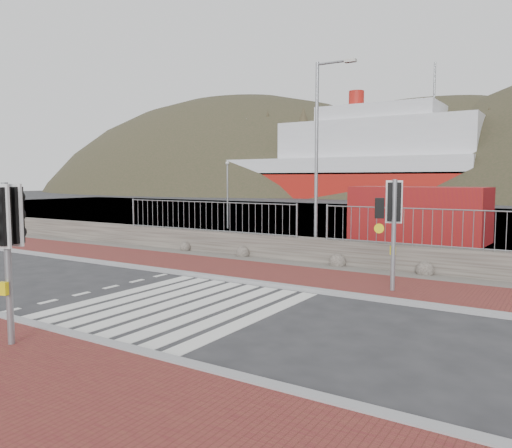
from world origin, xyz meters
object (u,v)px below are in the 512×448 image
Objects in this scene: streetlight at (320,150)px; traffic_signal_near at (7,230)px; ferry at (340,165)px; traffic_signal_far at (393,211)px; shipping_container at (418,214)px.

traffic_signal_near is at bearing -92.62° from streetlight.
ferry is 64.63m from streetlight.
traffic_signal_far is 12.18m from shipping_container.
traffic_signal_far is (28.54, -63.89, -3.17)m from ferry.
ferry is 58.33m from shipping_container.
ferry is 16.48× the size of traffic_signal_far.
shipping_container is at bearing -100.54° from traffic_signal_far.
shipping_container is (2.06, 19.87, -0.82)m from traffic_signal_near.
traffic_signal_far is at bearing -75.19° from shipping_container.
shipping_container is at bearing -63.27° from ferry.
ferry reaches higher than streetlight.
streetlight is 8.48m from shipping_container.
ferry is 7.83× the size of shipping_container.
traffic_signal_far reaches higher than traffic_signal_near.
ferry reaches higher than shipping_container.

